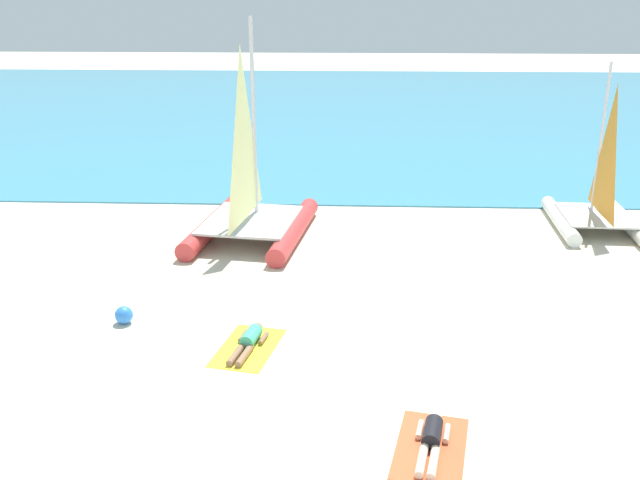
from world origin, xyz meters
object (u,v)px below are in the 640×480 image
object	(u,v)px
sailboat_red	(251,208)
towel_left	(248,348)
sunbather_left	(249,341)
sailboat_white	(597,206)
towel_right	(431,448)
sunbather_right	(431,439)
beach_ball	(124,315)

from	to	relation	value
sailboat_red	towel_left	bearing A→B (deg)	-75.34
sailboat_red	sunbather_left	bearing A→B (deg)	-75.15
sailboat_red	sailboat_white	world-z (taller)	sailboat_red
sunbather_left	towel_right	xyz separation A→B (m)	(3.40, -3.26, -0.13)
sailboat_white	towel_left	distance (m)	12.45
sunbather_right	towel_left	bearing A→B (deg)	149.71
sailboat_white	towel_right	distance (m)	12.75
towel_right	sunbather_right	xyz separation A→B (m)	(0.01, 0.07, 0.13)
beach_ball	towel_left	bearing A→B (deg)	-19.37
towel_left	sunbather_left	world-z (taller)	sunbather_left
sunbather_left	towel_right	distance (m)	4.71
sailboat_red	towel_left	world-z (taller)	sailboat_red
towel_left	sunbather_right	bearing A→B (deg)	-42.43
sunbather_right	beach_ball	world-z (taller)	beach_ball
sunbather_left	sunbather_right	xyz separation A→B (m)	(3.41, -3.19, 0.00)
sailboat_white	beach_ball	size ratio (longest dim) A/B	12.46
sailboat_red	sunbather_left	xyz separation A→B (m)	(0.83, -6.65, -0.80)
sailboat_red	sailboat_white	distance (m)	10.43
sunbather_left	towel_right	size ratio (longest dim) A/B	0.82
sailboat_red	beach_ball	world-z (taller)	sailboat_red
sailboat_red	sunbather_left	distance (m)	6.75
sailboat_red	towel_right	distance (m)	10.81
sunbather_left	beach_ball	size ratio (longest dim) A/B	3.92
towel_left	sunbather_left	distance (m)	0.14
towel_left	beach_ball	world-z (taller)	beach_ball
beach_ball	sailboat_white	bearing A→B (deg)	29.27
sunbather_right	sunbather_left	bearing A→B (deg)	149.01
sailboat_white	sunbather_right	bearing A→B (deg)	-115.67
towel_left	sunbather_right	distance (m)	4.64
towel_right	sailboat_red	bearing A→B (deg)	113.12
sailboat_red	towel_left	size ratio (longest dim) A/B	3.29
sailboat_white	beach_ball	bearing A→B (deg)	-147.57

